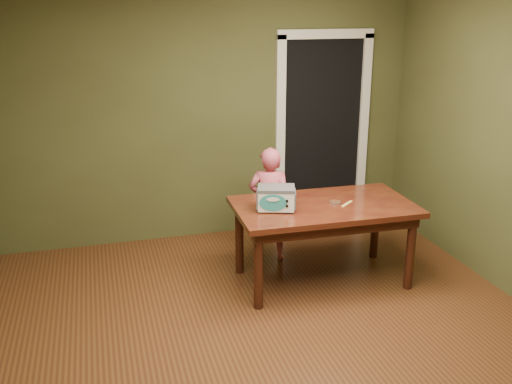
# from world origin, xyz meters

# --- Properties ---
(floor) EXTENTS (5.00, 5.00, 0.00)m
(floor) POSITION_xyz_m (0.00, 0.00, 0.00)
(floor) COLOR #5A3419
(floor) RESTS_ON ground
(room_shell) EXTENTS (4.52, 5.02, 2.61)m
(room_shell) POSITION_xyz_m (0.00, 0.00, 1.71)
(room_shell) COLOR #464C28
(room_shell) RESTS_ON ground
(doorway) EXTENTS (1.10, 0.66, 2.25)m
(doorway) POSITION_xyz_m (1.30, 2.78, 1.06)
(doorway) COLOR black
(doorway) RESTS_ON ground
(dining_table) EXTENTS (1.62, 0.93, 0.75)m
(dining_table) POSITION_xyz_m (0.76, 1.08, 0.65)
(dining_table) COLOR #3C110D
(dining_table) RESTS_ON floor
(toy_oven) EXTENTS (0.38, 0.31, 0.21)m
(toy_oven) POSITION_xyz_m (0.30, 1.06, 0.86)
(toy_oven) COLOR #4C4F54
(toy_oven) RESTS_ON dining_table
(baking_pan) EXTENTS (0.10, 0.10, 0.02)m
(baking_pan) POSITION_xyz_m (0.86, 1.07, 0.76)
(baking_pan) COLOR silver
(baking_pan) RESTS_ON dining_table
(spatula) EXTENTS (0.16, 0.13, 0.01)m
(spatula) POSITION_xyz_m (0.96, 1.02, 0.75)
(spatula) COLOR #F6D06B
(spatula) RESTS_ON dining_table
(child) EXTENTS (0.49, 0.41, 1.15)m
(child) POSITION_xyz_m (0.44, 1.68, 0.58)
(child) COLOR #CA536A
(child) RESTS_ON floor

